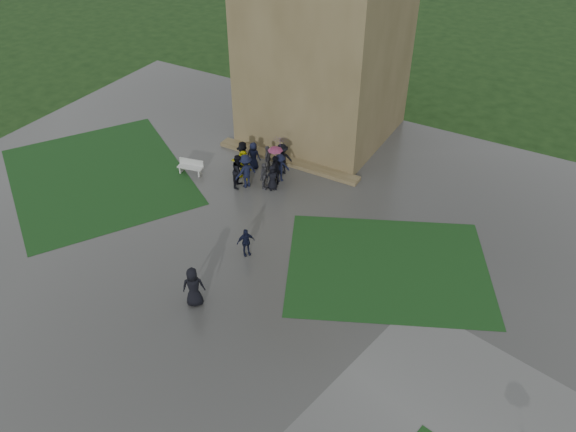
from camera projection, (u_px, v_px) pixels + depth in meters
The scene contains 9 objects.
ground at pixel (171, 269), 25.40m from camera, with size 120.00×120.00×0.00m, color black.
plaza at pixel (198, 244), 26.78m from camera, with size 34.00×34.00×0.02m, color #383836.
lawn_inset_left at pixel (98, 176), 31.55m from camera, with size 11.00×9.00×0.01m, color black.
lawn_inset_right at pixel (388, 267), 25.46m from camera, with size 9.00×7.00×0.01m, color black.
tower_plinth at pixel (287, 161), 32.67m from camera, with size 9.00×0.80×0.22m, color brown.
bench at pixel (191, 167), 31.53m from camera, with size 1.52×0.76×0.84m.
visitor_cluster at pixel (261, 163), 30.68m from camera, with size 3.79×3.49×2.70m.
pedestrian_mid at pixel (246, 242), 25.74m from camera, with size 0.85×0.48×1.45m, color black.
pedestrian_near at pixel (193, 287), 23.07m from camera, with size 0.93×0.63×1.90m, color black.
Camera 1 is at (14.04, -13.72, 17.14)m, focal length 35.00 mm.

